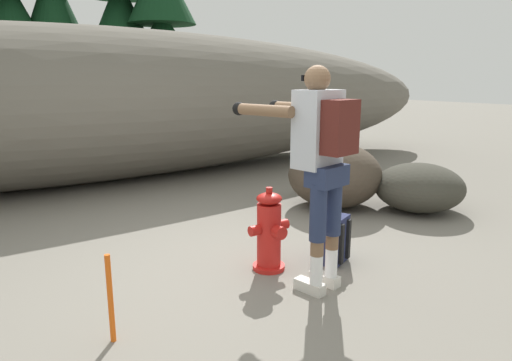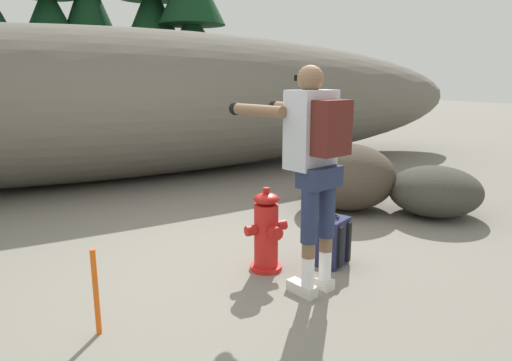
# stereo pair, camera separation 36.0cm
# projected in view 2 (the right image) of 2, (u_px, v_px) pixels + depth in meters

# --- Properties ---
(ground_plane) EXTENTS (56.00, 56.00, 0.04)m
(ground_plane) POSITION_uv_depth(u_px,v_px,m) (233.00, 270.00, 4.09)
(ground_plane) COLOR slate
(dirt_embankment) EXTENTS (15.45, 3.20, 2.49)m
(dirt_embankment) POSITION_uv_depth(u_px,v_px,m) (117.00, 104.00, 7.62)
(dirt_embankment) COLOR #666056
(dirt_embankment) RESTS_ON ground_plane
(fire_hydrant) EXTENTS (0.39, 0.34, 0.75)m
(fire_hydrant) POSITION_uv_depth(u_px,v_px,m) (266.00, 233.00, 3.98)
(fire_hydrant) COLOR red
(fire_hydrant) RESTS_ON ground_plane
(utility_worker) EXTENTS (0.65, 1.03, 1.77)m
(utility_worker) POSITION_uv_depth(u_px,v_px,m) (312.00, 152.00, 3.43)
(utility_worker) COLOR beige
(utility_worker) RESTS_ON ground_plane
(spare_backpack) EXTENTS (0.36, 0.35, 0.47)m
(spare_backpack) POSITION_uv_depth(u_px,v_px,m) (332.00, 242.00, 4.12)
(spare_backpack) COLOR #23284C
(spare_backpack) RESTS_ON ground_plane
(boulder_large) EXTENTS (1.69, 1.69, 0.85)m
(boulder_large) POSITION_uv_depth(u_px,v_px,m) (347.00, 177.00, 5.87)
(boulder_large) COLOR #43392D
(boulder_large) RESTS_ON ground_plane
(boulder_mid) EXTENTS (1.21, 1.17, 0.61)m
(boulder_mid) POSITION_uv_depth(u_px,v_px,m) (435.00, 191.00, 5.61)
(boulder_mid) COLOR #3A382F
(boulder_mid) RESTS_ON ground_plane
(pine_tree_center) EXTENTS (2.29, 2.29, 5.81)m
(pine_tree_center) POSITION_uv_depth(u_px,v_px,m) (48.00, 12.00, 12.04)
(pine_tree_center) COLOR #47331E
(pine_tree_center) RESTS_ON ground_plane
(pine_tree_right) EXTENTS (2.25, 2.25, 6.60)m
(pine_tree_right) POSITION_uv_depth(u_px,v_px,m) (88.00, 0.00, 12.44)
(pine_tree_right) COLOR #47331E
(pine_tree_right) RESTS_ON ground_plane
(pine_tree_far_right) EXTENTS (2.98, 2.98, 6.57)m
(pine_tree_far_right) POSITION_uv_depth(u_px,v_px,m) (152.00, 16.00, 12.77)
(pine_tree_far_right) COLOR #47331E
(pine_tree_far_right) RESTS_ON ground_plane
(pine_tree_ridge_end) EXTENTS (2.84, 2.84, 4.93)m
(pine_tree_ridge_end) POSITION_uv_depth(u_px,v_px,m) (192.00, 37.00, 12.50)
(pine_tree_ridge_end) COLOR #47331E
(pine_tree_ridge_end) RESTS_ON ground_plane
(survey_stake) EXTENTS (0.04, 0.04, 0.60)m
(survey_stake) POSITION_uv_depth(u_px,v_px,m) (96.00, 292.00, 2.97)
(survey_stake) COLOR #E55914
(survey_stake) RESTS_ON ground_plane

